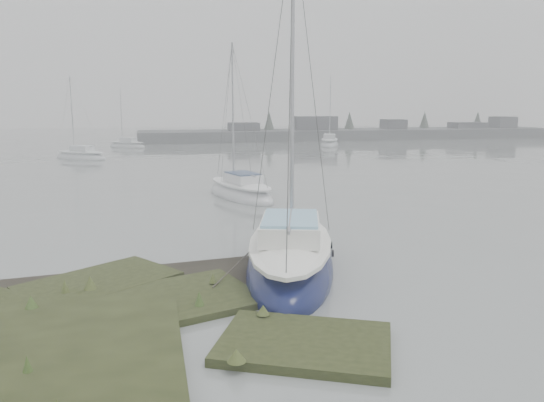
{
  "coord_description": "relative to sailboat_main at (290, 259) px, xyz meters",
  "views": [
    {
      "loc": [
        -2.47,
        -10.38,
        5.0
      ],
      "look_at": [
        1.44,
        6.61,
        1.8
      ],
      "focal_mm": 35.0,
      "sensor_mm": 36.0,
      "label": 1
    }
  ],
  "objects": [
    {
      "name": "ground",
      "position": [
        -1.55,
        25.39,
        -0.35
      ],
      "size": [
        160.0,
        160.0,
        0.0
      ],
      "primitive_type": "plane",
      "color": "slate",
      "rests_on": "ground"
    },
    {
      "name": "sailboat_main",
      "position": [
        0.0,
        0.0,
        0.0
      ],
      "size": [
        4.73,
        8.31,
        11.15
      ],
      "rotation": [
        0.0,
        0.0,
        -0.29
      ],
      "color": "#0C123A",
      "rests_on": "ground"
    },
    {
      "name": "sailboat_white",
      "position": [
        0.67,
        12.99,
        -0.07
      ],
      "size": [
        3.85,
        6.61,
        8.86
      ],
      "rotation": [
        0.0,
        0.0,
        0.3
      ],
      "color": "silver",
      "rests_on": "ground"
    },
    {
      "name": "sailboat_far_b",
      "position": [
        17.25,
        46.32,
        -0.06
      ],
      "size": [
        4.2,
        6.76,
        9.07
      ],
      "rotation": [
        0.0,
        0.0,
        -0.35
      ],
      "color": "#B3B6BC",
      "rests_on": "ground"
    },
    {
      "name": "sailboat_far_c",
      "position": [
        -6.61,
        49.03,
        -0.12
      ],
      "size": [
        4.99,
        4.64,
        7.25
      ],
      "rotation": [
        0.0,
        0.0,
        0.86
      ],
      "color": "#AEB4B7",
      "rests_on": "ground"
    },
    {
      "name": "sailboat_far_a",
      "position": [
        -10.24,
        36.2,
        -0.1
      ],
      "size": [
        5.62,
        5.03,
        8.05
      ],
      "rotation": [
        0.0,
        0.0,
        0.9
      ],
      "color": "silver",
      "rests_on": "ground"
    },
    {
      "name": "far_shoreline",
      "position": [
        25.29,
        57.28,
        0.5
      ],
      "size": [
        60.0,
        8.0,
        4.15
      ],
      "color": "#4C4F51",
      "rests_on": "ground"
    }
  ]
}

